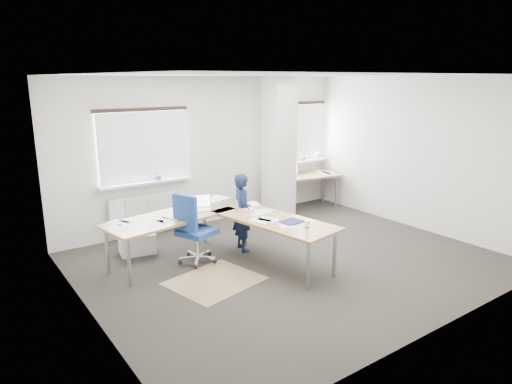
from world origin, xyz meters
TOP-DOWN VIEW (x-y plane):
  - ground at (0.00, 0.00)m, footprint 6.00×6.00m
  - room_shell at (0.18, 0.45)m, footprint 6.04×5.04m
  - floor_mat at (-1.32, 0.05)m, footprint 1.36×1.22m
  - white_crate at (-1.80, 1.70)m, footprint 0.61×0.48m
  - desk_main at (-0.86, 0.55)m, footprint 2.82×2.63m
  - desk_side at (2.26, 2.16)m, footprint 1.50×0.93m
  - task_chair at (-1.23, 0.78)m, footprint 0.65×0.63m
  - person at (-0.33, 0.83)m, footprint 0.39×0.52m

SIDE VIEW (x-z plane):
  - ground at x=0.00m, z-range 0.00..0.00m
  - floor_mat at x=-1.32m, z-range 0.00..0.01m
  - white_crate at x=-1.80m, z-range 0.00..0.33m
  - task_chair at x=-1.23m, z-range -0.25..0.87m
  - person at x=-0.33m, z-range 0.00..1.28m
  - desk_side at x=2.26m, z-range 0.08..1.29m
  - desk_main at x=-0.86m, z-range 0.21..1.17m
  - room_shell at x=0.18m, z-range 0.34..3.16m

